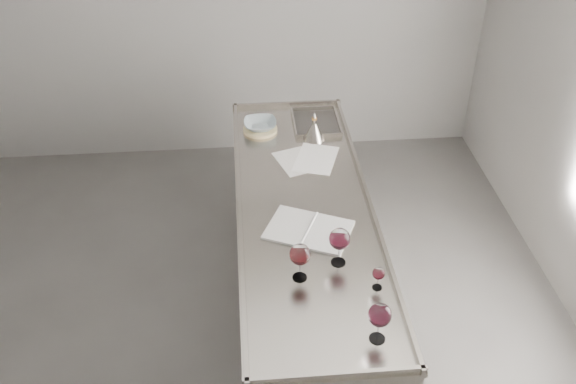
{
  "coord_description": "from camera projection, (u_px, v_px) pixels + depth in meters",
  "views": [
    {
      "loc": [
        0.16,
        -2.57,
        3.1
      ],
      "look_at": [
        0.41,
        0.33,
        1.02
      ],
      "focal_mm": 40.0,
      "sensor_mm": 36.0,
      "label": 1
    }
  ],
  "objects": [
    {
      "name": "wine_glass_left",
      "position": [
        300.0,
        255.0,
        3.04
      ],
      "size": [
        0.1,
        0.1,
        0.2
      ],
      "rotation": [
        0.0,
        0.0,
        0.29
      ],
      "color": "white",
      "rests_on": "counter"
    },
    {
      "name": "loose_paper_under",
      "position": [
        316.0,
        159.0,
        3.99
      ],
      "size": [
        0.33,
        0.4,
        0.0
      ],
      "primitive_type": "cube",
      "rotation": [
        0.0,
        0.0,
        -0.33
      ],
      "color": "white",
      "rests_on": "counter"
    },
    {
      "name": "wine_glass_right",
      "position": [
        380.0,
        316.0,
        2.73
      ],
      "size": [
        0.1,
        0.1,
        0.2
      ],
      "rotation": [
        0.0,
        0.0,
        -0.07
      ],
      "color": "white",
      "rests_on": "counter"
    },
    {
      "name": "notebook",
      "position": [
        309.0,
        230.0,
        3.42
      ],
      "size": [
        0.52,
        0.46,
        0.02
      ],
      "rotation": [
        0.0,
        0.0,
        -0.43
      ],
      "color": "silver",
      "rests_on": "counter"
    },
    {
      "name": "wine_funnel",
      "position": [
        314.0,
        131.0,
        4.16
      ],
      "size": [
        0.14,
        0.14,
        0.2
      ],
      "rotation": [
        0.0,
        0.0,
        0.34
      ],
      "color": "#A0988F",
      "rests_on": "counter"
    },
    {
      "name": "loose_paper_top",
      "position": [
        296.0,
        161.0,
        3.97
      ],
      "size": [
        0.29,
        0.35,
        0.0
      ],
      "primitive_type": "cube",
      "rotation": [
        0.0,
        0.0,
        0.32
      ],
      "color": "silver",
      "rests_on": "counter"
    },
    {
      "name": "trivet",
      "position": [
        260.0,
        129.0,
        4.28
      ],
      "size": [
        0.3,
        0.3,
        0.02
      ],
      "primitive_type": "cylinder",
      "rotation": [
        0.0,
        0.0,
        0.37
      ],
      "color": "beige",
      "rests_on": "counter"
    },
    {
      "name": "wine_glass_small",
      "position": [
        378.0,
        274.0,
        3.02
      ],
      "size": [
        0.06,
        0.06,
        0.12
      ],
      "rotation": [
        0.0,
        0.0,
        0.3
      ],
      "color": "white",
      "rests_on": "counter"
    },
    {
      "name": "counter",
      "position": [
        304.0,
        267.0,
        3.88
      ],
      "size": [
        0.77,
        2.42,
        0.97
      ],
      "color": "gray",
      "rests_on": "ground"
    },
    {
      "name": "room_shell",
      "position": [
        209.0,
        171.0,
        3.06
      ],
      "size": [
        4.54,
        5.04,
        2.84
      ],
      "color": "#4D4B48",
      "rests_on": "ground"
    },
    {
      "name": "wine_glass_middle",
      "position": [
        340.0,
        240.0,
        3.13
      ],
      "size": [
        0.11,
        0.11,
        0.21
      ],
      "rotation": [
        0.0,
        0.0,
        -0.42
      ],
      "color": "white",
      "rests_on": "counter"
    },
    {
      "name": "ceramic_bowl",
      "position": [
        260.0,
        125.0,
        4.26
      ],
      "size": [
        0.22,
        0.22,
        0.05
      ],
      "primitive_type": "imported",
      "rotation": [
        0.0,
        0.0,
        0.01
      ],
      "color": "#97A9B0",
      "rests_on": "trivet"
    }
  ]
}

